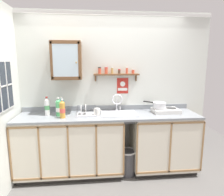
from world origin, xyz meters
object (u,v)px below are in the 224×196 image
(saucepan, at_px, (159,105))
(wall_cabinet, at_px, (67,61))
(mug, at_px, (97,112))
(bottle_opaque_white_2, at_px, (47,107))
(bottle_juice_amber_0, at_px, (62,109))
(dish_rack, at_px, (86,113))
(bottle_soda_green_1, at_px, (58,108))
(sink, at_px, (119,115))
(warning_sign, at_px, (123,86))
(trash_bin, at_px, (128,162))
(bottle_detergent_teal_3, at_px, (62,106))
(hot_plate_stove, at_px, (166,111))

(saucepan, xyz_separation_m, wall_cabinet, (-1.45, 0.09, 0.70))
(saucepan, distance_m, mug, 1.01)
(saucepan, xyz_separation_m, bottle_opaque_white_2, (-1.76, -0.01, 0.01))
(saucepan, bearing_deg, mug, -175.07)
(bottle_opaque_white_2, bearing_deg, bottle_juice_amber_0, -34.45)
(saucepan, relative_size, dish_rack, 1.02)
(bottle_soda_green_1, height_order, wall_cabinet, wall_cabinet)
(bottle_juice_amber_0, xyz_separation_m, dish_rack, (0.33, 0.13, -0.10))
(saucepan, xyz_separation_m, dish_rack, (-1.17, -0.05, -0.09))
(bottle_opaque_white_2, distance_m, mug, 0.76)
(sink, xyz_separation_m, warning_sign, (0.10, 0.26, 0.43))
(saucepan, relative_size, trash_bin, 0.80)
(wall_cabinet, bearing_deg, dish_rack, -27.05)
(bottle_juice_amber_0, xyz_separation_m, bottle_opaque_white_2, (-0.25, 0.17, 0.01))
(bottle_juice_amber_0, distance_m, wall_cabinet, 0.75)
(wall_cabinet, bearing_deg, bottle_soda_green_1, -129.42)
(sink, height_order, trash_bin, sink)
(bottle_detergent_teal_3, bearing_deg, dish_rack, -13.63)
(bottle_soda_green_1, bearing_deg, bottle_detergent_teal_3, 74.23)
(bottle_soda_green_1, xyz_separation_m, bottle_opaque_white_2, (-0.18, 0.06, 0.01))
(hot_plate_stove, height_order, mug, mug)
(hot_plate_stove, distance_m, warning_sign, 0.81)
(hot_plate_stove, bearing_deg, trash_bin, -168.79)
(mug, bearing_deg, wall_cabinet, 157.91)
(hot_plate_stove, height_order, wall_cabinet, wall_cabinet)
(bottle_soda_green_1, bearing_deg, trash_bin, -4.71)
(hot_plate_stove, bearing_deg, bottle_detergent_teal_3, 177.57)
(bottle_opaque_white_2, bearing_deg, hot_plate_stove, -0.58)
(mug, bearing_deg, warning_sign, 36.28)
(saucepan, height_order, wall_cabinet, wall_cabinet)
(wall_cabinet, xyz_separation_m, warning_sign, (0.89, 0.14, -0.42))
(bottle_juice_amber_0, distance_m, dish_rack, 0.37)
(sink, relative_size, trash_bin, 1.39)
(hot_plate_stove, bearing_deg, bottle_opaque_white_2, 179.42)
(hot_plate_stove, xyz_separation_m, bottle_detergent_teal_3, (-1.65, 0.07, 0.09))
(saucepan, bearing_deg, bottle_opaque_white_2, -179.80)
(bottle_soda_green_1, height_order, bottle_opaque_white_2, bottle_opaque_white_2)
(dish_rack, bearing_deg, trash_bin, -9.24)
(hot_plate_stove, xyz_separation_m, bottle_soda_green_1, (-1.68, -0.04, 0.09))
(trash_bin, bearing_deg, saucepan, 15.83)
(sink, bearing_deg, warning_sign, 69.33)
(bottle_juice_amber_0, relative_size, warning_sign, 1.09)
(sink, xyz_separation_m, mug, (-0.34, -0.06, 0.07))
(warning_sign, bearing_deg, trash_bin, -85.41)
(bottle_detergent_teal_3, distance_m, warning_sign, 1.04)
(dish_rack, height_order, trash_bin, dish_rack)
(saucepan, relative_size, bottle_detergent_teal_3, 1.17)
(sink, distance_m, bottle_soda_green_1, 0.93)
(sink, xyz_separation_m, hot_plate_stove, (0.76, -0.00, 0.05))
(hot_plate_stove, distance_m, bottle_detergent_teal_3, 1.66)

